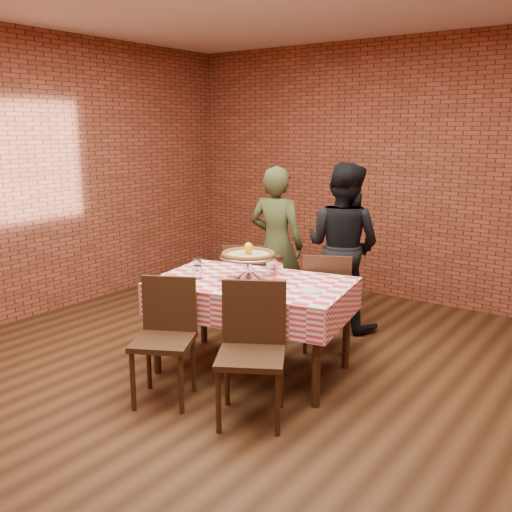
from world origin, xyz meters
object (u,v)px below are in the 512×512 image
at_px(pizza_stand, 248,269).
at_px(diner_black, 343,246).
at_px(pizza, 248,255).
at_px(condiment_caddy, 275,265).
at_px(water_glass_left, 197,272).
at_px(chair_far_right, 327,300).
at_px(table, 252,326).
at_px(diner_olive, 276,244).
at_px(chair_far_left, 247,287).
at_px(chair_near_right, 251,355).
at_px(water_glass_right, 198,264).
at_px(chair_near_left, 163,343).

relative_size(pizza_stand, diner_black, 0.28).
bearing_deg(pizza, condiment_caddy, 83.96).
xyz_separation_m(water_glass_left, chair_far_right, (0.62, 1.00, -0.37)).
bearing_deg(table, condiment_caddy, 85.71).
xyz_separation_m(condiment_caddy, diner_olive, (-0.59, 0.90, -0.05)).
height_order(pizza, chair_far_left, pizza).
bearing_deg(chair_near_right, chair_far_right, 68.37).
relative_size(water_glass_right, chair_near_left, 0.12).
xyz_separation_m(chair_near_left, chair_far_left, (-0.40, 1.52, -0.00)).
distance_m(water_glass_left, chair_far_left, 1.04).
distance_m(chair_near_right, diner_olive, 2.12).
relative_size(table, chair_near_left, 1.70).
distance_m(chair_far_left, diner_olive, 0.57).
bearing_deg(water_glass_left, diner_black, 74.41).
height_order(table, chair_near_right, chair_near_right).
bearing_deg(pizza, chair_near_left, -103.85).
bearing_deg(water_glass_right, diner_black, 65.53).
height_order(chair_far_left, diner_olive, diner_olive).
height_order(chair_near_right, diner_black, diner_black).
relative_size(condiment_caddy, chair_far_left, 0.17).
height_order(water_glass_left, diner_black, diner_black).
distance_m(diner_olive, diner_black, 0.67).
bearing_deg(diner_olive, chair_near_right, 110.92).
distance_m(condiment_caddy, chair_far_right, 0.67).
relative_size(water_glass_right, diner_olive, 0.07).
relative_size(water_glass_left, condiment_caddy, 0.73).
relative_size(chair_far_right, diner_olive, 0.56).
xyz_separation_m(water_glass_right, diner_olive, (-0.00, 1.18, -0.03)).
bearing_deg(chair_far_left, table, 99.35).
height_order(water_glass_right, chair_far_left, chair_far_left).
bearing_deg(condiment_caddy, chair_near_left, -93.95).
relative_size(pizza, chair_near_right, 0.45).
height_order(table, diner_olive, diner_olive).
distance_m(condiment_caddy, diner_black, 1.11).
distance_m(water_glass_left, diner_black, 1.66).
xyz_separation_m(pizza_stand, chair_far_left, (-0.59, 0.76, -0.42)).
height_order(pizza, water_glass_right, pizza).
relative_size(chair_near_left, chair_near_right, 0.96).
bearing_deg(water_glass_right, table, 0.95).
bearing_deg(diner_black, chair_far_right, 107.73).
height_order(pizza_stand, diner_black, diner_black).
bearing_deg(chair_far_right, pizza, 46.26).
bearing_deg(chair_near_right, water_glass_left, 122.54).
bearing_deg(chair_far_right, diner_olive, -52.06).
bearing_deg(pizza, diner_olive, 114.71).
height_order(pizza, diner_olive, diner_olive).
height_order(chair_near_right, chair_far_left, chair_near_right).
distance_m(chair_near_right, diner_black, 2.10).
distance_m(chair_near_left, chair_far_left, 1.57).
bearing_deg(chair_near_left, pizza_stand, 48.04).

